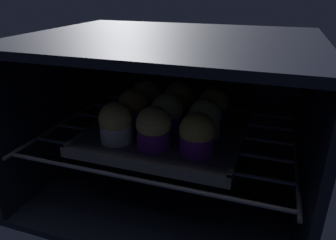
# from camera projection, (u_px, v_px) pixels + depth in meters

# --- Properties ---
(oven_cavity) EXTENTS (0.59, 0.47, 0.37)m
(oven_cavity) POSITION_uv_depth(u_px,v_px,m) (175.00, 114.00, 0.73)
(oven_cavity) COLOR black
(oven_cavity) RESTS_ON ground
(oven_rack) EXTENTS (0.55, 0.42, 0.01)m
(oven_rack) POSITION_uv_depth(u_px,v_px,m) (169.00, 134.00, 0.71)
(oven_rack) COLOR #444756
(oven_rack) RESTS_ON oven_cavity
(baking_tray) EXTENTS (0.33, 0.33, 0.02)m
(baking_tray) POSITION_uv_depth(u_px,v_px,m) (168.00, 131.00, 0.70)
(baking_tray) COLOR #4C4C51
(baking_tray) RESTS_ON oven_rack
(muffin_row0_col0) EXTENTS (0.07, 0.07, 0.08)m
(muffin_row0_col0) POSITION_uv_depth(u_px,v_px,m) (116.00, 123.00, 0.63)
(muffin_row0_col0) COLOR silver
(muffin_row0_col0) RESTS_ON baking_tray
(muffin_row0_col1) EXTENTS (0.07, 0.07, 0.08)m
(muffin_row0_col1) POSITION_uv_depth(u_px,v_px,m) (155.00, 129.00, 0.61)
(muffin_row0_col1) COLOR #7A238C
(muffin_row0_col1) RESTS_ON baking_tray
(muffin_row0_col2) EXTENTS (0.07, 0.07, 0.08)m
(muffin_row0_col2) POSITION_uv_depth(u_px,v_px,m) (197.00, 135.00, 0.59)
(muffin_row0_col2) COLOR #7A238C
(muffin_row0_col2) RESTS_ON baking_tray
(muffin_row1_col0) EXTENTS (0.07, 0.07, 0.08)m
(muffin_row1_col0) POSITION_uv_depth(u_px,v_px,m) (133.00, 108.00, 0.71)
(muffin_row1_col0) COLOR #7A238C
(muffin_row1_col0) RESTS_ON baking_tray
(muffin_row1_col1) EXTENTS (0.07, 0.07, 0.08)m
(muffin_row1_col1) POSITION_uv_depth(u_px,v_px,m) (168.00, 113.00, 0.68)
(muffin_row1_col1) COLOR #1928B7
(muffin_row1_col1) RESTS_ON baking_tray
(muffin_row1_col2) EXTENTS (0.07, 0.07, 0.08)m
(muffin_row1_col2) POSITION_uv_depth(u_px,v_px,m) (205.00, 119.00, 0.66)
(muffin_row1_col2) COLOR silver
(muffin_row1_col2) RESTS_ON baking_tray
(muffin_row2_col0) EXTENTS (0.07, 0.07, 0.08)m
(muffin_row2_col0) POSITION_uv_depth(u_px,v_px,m) (147.00, 97.00, 0.78)
(muffin_row2_col0) COLOR #7A238C
(muffin_row2_col0) RESTS_ON baking_tray
(muffin_row2_col1) EXTENTS (0.07, 0.07, 0.09)m
(muffin_row2_col1) POSITION_uv_depth(u_px,v_px,m) (179.00, 101.00, 0.75)
(muffin_row2_col1) COLOR #1928B7
(muffin_row2_col1) RESTS_ON baking_tray
(muffin_row2_col2) EXTENTS (0.07, 0.07, 0.08)m
(muffin_row2_col2) POSITION_uv_depth(u_px,v_px,m) (214.00, 105.00, 0.73)
(muffin_row2_col2) COLOR #1928B7
(muffin_row2_col2) RESTS_ON baking_tray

